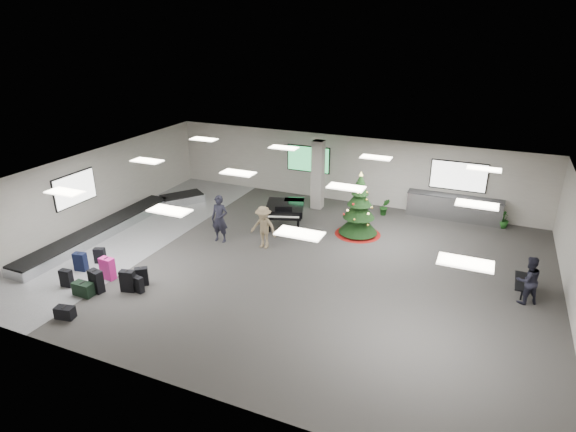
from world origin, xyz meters
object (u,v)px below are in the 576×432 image
at_px(traveler_bench, 528,280).
at_px(potted_plant_right, 504,219).
at_px(traveler_b, 263,227).
at_px(potted_plant_left, 385,207).
at_px(bench, 526,279).
at_px(service_counter, 454,207).
at_px(traveler_a, 220,219).
at_px(grand_piano, 285,209).
at_px(christmas_tree, 359,213).
at_px(baggage_carousel, 118,224).
at_px(pink_suitcase, 108,268).

bearing_deg(traveler_bench, potted_plant_right, -112.50).
bearing_deg(traveler_b, potted_plant_left, 60.67).
bearing_deg(bench, potted_plant_left, 140.61).
bearing_deg(service_counter, traveler_a, -143.55).
height_order(grand_piano, potted_plant_right, grand_piano).
xyz_separation_m(christmas_tree, traveler_a, (-4.83, -2.83, 0.03)).
height_order(christmas_tree, grand_piano, christmas_tree).
xyz_separation_m(baggage_carousel, traveler_bench, (15.62, 0.50, 0.57)).
relative_size(christmas_tree, potted_plant_right, 3.46).
bearing_deg(potted_plant_left, traveler_b, -124.07).
distance_m(bench, traveler_a, 11.05).
relative_size(bench, traveler_a, 0.71).
distance_m(traveler_b, traveler_bench, 9.18).
bearing_deg(traveler_b, grand_piano, 96.99).
bearing_deg(baggage_carousel, potted_plant_right, 23.84).
xyz_separation_m(baggage_carousel, grand_piano, (6.35, 3.04, 0.59)).
xyz_separation_m(grand_piano, potted_plant_right, (8.55, 3.55, -0.42)).
bearing_deg(traveler_bench, bench, -120.46).
height_order(christmas_tree, traveler_b, christmas_tree).
xyz_separation_m(christmas_tree, bench, (6.20, -2.32, -0.44)).
distance_m(christmas_tree, bench, 6.63).
xyz_separation_m(service_counter, pink_suitcase, (-10.17, -10.22, -0.16)).
distance_m(service_counter, pink_suitcase, 14.42).
relative_size(service_counter, grand_piano, 1.71).
bearing_deg(traveler_b, potted_plant_right, 39.05).
bearing_deg(service_counter, potted_plant_right, -4.17).
bearing_deg(traveler_b, traveler_a, -170.26).
bearing_deg(service_counter, pink_suitcase, -134.83).
height_order(service_counter, grand_piano, grand_piano).
bearing_deg(grand_piano, potted_plant_right, 3.46).
bearing_deg(bench, grand_piano, 169.64).
height_order(service_counter, pink_suitcase, service_counter).
bearing_deg(potted_plant_right, service_counter, 175.83).
distance_m(traveler_a, traveler_b, 1.84).
distance_m(pink_suitcase, traveler_a, 4.61).
bearing_deg(potted_plant_left, traveler_bench, -44.16).
bearing_deg(baggage_carousel, traveler_bench, 1.84).
relative_size(pink_suitcase, bench, 0.59).
distance_m(service_counter, potted_plant_left, 2.98).
height_order(pink_suitcase, traveler_a, traveler_a).
distance_m(grand_piano, traveler_a, 2.96).
height_order(baggage_carousel, traveler_b, traveler_b).
xyz_separation_m(bench, potted_plant_right, (-0.73, 5.42, -0.09)).
height_order(traveler_a, traveler_bench, traveler_a).
relative_size(traveler_bench, potted_plant_right, 2.03).
relative_size(grand_piano, traveler_a, 1.24).
xyz_separation_m(pink_suitcase, christmas_tree, (6.76, 6.97, 0.53)).
height_order(christmas_tree, potted_plant_right, christmas_tree).
bearing_deg(bench, traveler_b, -176.76).
distance_m(traveler_b, potted_plant_right, 10.25).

